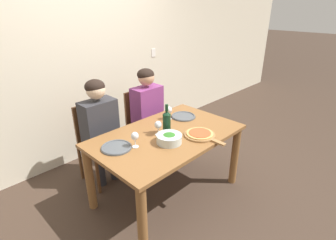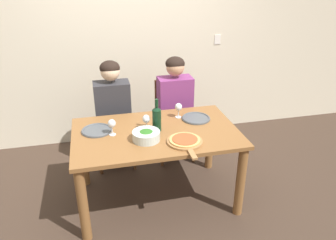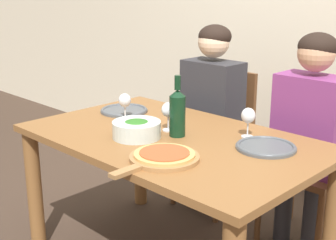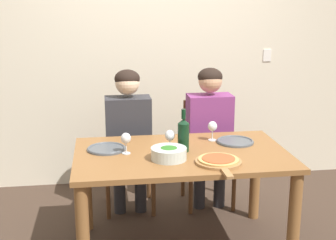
{
  "view_description": "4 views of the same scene",
  "coord_description": "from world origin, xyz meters",
  "px_view_note": "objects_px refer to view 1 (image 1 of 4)",
  "views": [
    {
      "loc": [
        -1.67,
        -1.65,
        1.95
      ],
      "look_at": [
        0.09,
        0.07,
        0.85
      ],
      "focal_mm": 28.0,
      "sensor_mm": 36.0,
      "label": 1
    },
    {
      "loc": [
        -0.51,
        -2.61,
        2.12
      ],
      "look_at": [
        0.11,
        -0.03,
        0.86
      ],
      "focal_mm": 35.0,
      "sensor_mm": 36.0,
      "label": 2
    },
    {
      "loc": [
        1.54,
        -1.6,
        1.48
      ],
      "look_at": [
        -0.05,
        0.02,
        0.81
      ],
      "focal_mm": 50.0,
      "sensor_mm": 36.0,
      "label": 3
    },
    {
      "loc": [
        -0.54,
        -3.09,
        1.79
      ],
      "look_at": [
        -0.08,
        0.15,
        0.94
      ],
      "focal_mm": 50.0,
      "sensor_mm": 36.0,
      "label": 4
    }
  ],
  "objects_px": {
    "wine_glass_right": "(169,110)",
    "person_woman": "(100,123)",
    "person_man": "(148,107)",
    "dinner_plate_right": "(183,116)",
    "dinner_plate_left": "(116,147)",
    "wine_glass_centre": "(158,125)",
    "chair_left": "(97,140)",
    "broccoli_bowl": "(169,139)",
    "chair_right": "(143,122)",
    "wine_glass_left": "(135,137)",
    "pizza_on_board": "(200,135)",
    "wine_bottle": "(167,122)"
  },
  "relations": [
    {
      "from": "wine_glass_centre",
      "to": "wine_glass_left",
      "type": "bearing_deg",
      "value": -175.3
    },
    {
      "from": "dinner_plate_right",
      "to": "wine_glass_left",
      "type": "distance_m",
      "value": 0.85
    },
    {
      "from": "dinner_plate_right",
      "to": "wine_glass_left",
      "type": "height_order",
      "value": "wine_glass_left"
    },
    {
      "from": "chair_right",
      "to": "person_woman",
      "type": "bearing_deg",
      "value": -171.07
    },
    {
      "from": "chair_left",
      "to": "wine_glass_left",
      "type": "height_order",
      "value": "chair_left"
    },
    {
      "from": "wine_bottle",
      "to": "broccoli_bowl",
      "type": "distance_m",
      "value": 0.22
    },
    {
      "from": "dinner_plate_right",
      "to": "broccoli_bowl",
      "type": "bearing_deg",
      "value": -150.84
    },
    {
      "from": "chair_left",
      "to": "broccoli_bowl",
      "type": "distance_m",
      "value": 1.02
    },
    {
      "from": "chair_left",
      "to": "person_man",
      "type": "xyz_separation_m",
      "value": [
        0.7,
        -0.11,
        0.25
      ]
    },
    {
      "from": "chair_left",
      "to": "person_man",
      "type": "relative_size",
      "value": 0.74
    },
    {
      "from": "person_man",
      "to": "wine_glass_right",
      "type": "xyz_separation_m",
      "value": [
        -0.09,
        -0.46,
        0.1
      ]
    },
    {
      "from": "dinner_plate_left",
      "to": "wine_glass_right",
      "type": "height_order",
      "value": "wine_glass_right"
    },
    {
      "from": "person_woman",
      "to": "dinner_plate_left",
      "type": "distance_m",
      "value": 0.6
    },
    {
      "from": "chair_left",
      "to": "wine_bottle",
      "type": "xyz_separation_m",
      "value": [
        0.35,
        -0.79,
        0.37
      ]
    },
    {
      "from": "chair_left",
      "to": "wine_glass_right",
      "type": "xyz_separation_m",
      "value": [
        0.61,
        -0.57,
        0.35
      ]
    },
    {
      "from": "wine_bottle",
      "to": "person_woman",
      "type": "bearing_deg",
      "value": 116.96
    },
    {
      "from": "person_woman",
      "to": "wine_bottle",
      "type": "relative_size",
      "value": 4.01
    },
    {
      "from": "person_woman",
      "to": "dinner_plate_right",
      "type": "distance_m",
      "value": 0.94
    },
    {
      "from": "wine_bottle",
      "to": "pizza_on_board",
      "type": "bearing_deg",
      "value": -56.95
    },
    {
      "from": "chair_left",
      "to": "person_woman",
      "type": "distance_m",
      "value": 0.27
    },
    {
      "from": "pizza_on_board",
      "to": "wine_glass_centre",
      "type": "bearing_deg",
      "value": 131.45
    },
    {
      "from": "pizza_on_board",
      "to": "wine_glass_left",
      "type": "height_order",
      "value": "wine_glass_left"
    },
    {
      "from": "pizza_on_board",
      "to": "wine_glass_centre",
      "type": "xyz_separation_m",
      "value": [
        -0.28,
        0.31,
        0.09
      ]
    },
    {
      "from": "wine_glass_centre",
      "to": "person_woman",
      "type": "bearing_deg",
      "value": 111.32
    },
    {
      "from": "pizza_on_board",
      "to": "wine_glass_centre",
      "type": "height_order",
      "value": "wine_glass_centre"
    },
    {
      "from": "chair_right",
      "to": "dinner_plate_left",
      "type": "height_order",
      "value": "chair_right"
    },
    {
      "from": "wine_glass_left",
      "to": "wine_glass_right",
      "type": "bearing_deg",
      "value": 18.45
    },
    {
      "from": "broccoli_bowl",
      "to": "dinner_plate_right",
      "type": "bearing_deg",
      "value": 29.16
    },
    {
      "from": "chair_right",
      "to": "wine_glass_right",
      "type": "distance_m",
      "value": 0.67
    },
    {
      "from": "wine_bottle",
      "to": "pizza_on_board",
      "type": "distance_m",
      "value": 0.36
    },
    {
      "from": "chair_right",
      "to": "broccoli_bowl",
      "type": "height_order",
      "value": "chair_right"
    },
    {
      "from": "pizza_on_board",
      "to": "wine_bottle",
      "type": "bearing_deg",
      "value": 123.05
    },
    {
      "from": "wine_bottle",
      "to": "wine_glass_right",
      "type": "relative_size",
      "value": 2.04
    },
    {
      "from": "person_man",
      "to": "dinner_plate_left",
      "type": "bearing_deg",
      "value": -147.29
    },
    {
      "from": "dinner_plate_right",
      "to": "wine_glass_right",
      "type": "height_order",
      "value": "wine_glass_right"
    },
    {
      "from": "chair_right",
      "to": "wine_bottle",
      "type": "height_order",
      "value": "wine_bottle"
    },
    {
      "from": "chair_right",
      "to": "wine_glass_centre",
      "type": "relative_size",
      "value": 6.06
    },
    {
      "from": "person_man",
      "to": "wine_bottle",
      "type": "bearing_deg",
      "value": -117.31
    },
    {
      "from": "person_man",
      "to": "broccoli_bowl",
      "type": "bearing_deg",
      "value": -119.69
    },
    {
      "from": "wine_glass_right",
      "to": "person_woman",
      "type": "bearing_deg",
      "value": 143.27
    },
    {
      "from": "person_woman",
      "to": "wine_glass_left",
      "type": "distance_m",
      "value": 0.69
    },
    {
      "from": "dinner_plate_left",
      "to": "wine_glass_centre",
      "type": "bearing_deg",
      "value": -10.25
    },
    {
      "from": "wine_glass_left",
      "to": "wine_bottle",
      "type": "bearing_deg",
      "value": -0.44
    },
    {
      "from": "chair_right",
      "to": "person_woman",
      "type": "distance_m",
      "value": 0.75
    },
    {
      "from": "wine_bottle",
      "to": "dinner_plate_right",
      "type": "relative_size",
      "value": 1.1
    },
    {
      "from": "wine_glass_left",
      "to": "wine_glass_right",
      "type": "distance_m",
      "value": 0.7
    },
    {
      "from": "person_woman",
      "to": "wine_bottle",
      "type": "xyz_separation_m",
      "value": [
        0.35,
        -0.68,
        0.12
      ]
    },
    {
      "from": "wine_glass_left",
      "to": "wine_glass_right",
      "type": "height_order",
      "value": "same"
    },
    {
      "from": "chair_right",
      "to": "chair_left",
      "type": "bearing_deg",
      "value": 180.0
    },
    {
      "from": "person_man",
      "to": "wine_glass_right",
      "type": "distance_m",
      "value": 0.48
    }
  ]
}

